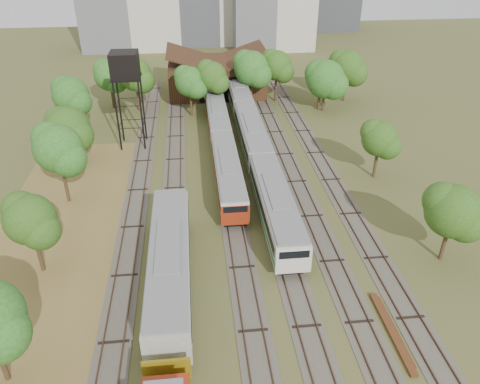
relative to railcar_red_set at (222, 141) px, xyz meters
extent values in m
plane|color=#475123|center=(2.00, -33.17, -1.81)|extent=(240.00, 240.00, 0.00)
cube|color=brown|center=(-16.00, -25.17, -1.79)|extent=(14.00, 60.00, 0.04)
cube|color=#4C473D|center=(-10.00, -8.17, -1.78)|extent=(2.60, 80.00, 0.06)
cube|color=#472D1E|center=(-10.72, -8.17, -1.69)|extent=(0.08, 80.00, 0.14)
cube|color=#472D1E|center=(-9.28, -8.17, -1.69)|extent=(0.08, 80.00, 0.14)
cube|color=#4C473D|center=(-6.00, -8.17, -1.78)|extent=(2.60, 80.00, 0.06)
cube|color=#472D1E|center=(-6.72, -8.17, -1.69)|extent=(0.08, 80.00, 0.14)
cube|color=#472D1E|center=(-5.28, -8.17, -1.69)|extent=(0.08, 80.00, 0.14)
cube|color=#4C473D|center=(0.00, -8.17, -1.78)|extent=(2.60, 80.00, 0.06)
cube|color=#472D1E|center=(-0.72, -8.17, -1.69)|extent=(0.08, 80.00, 0.14)
cube|color=#472D1E|center=(0.72, -8.17, -1.69)|extent=(0.08, 80.00, 0.14)
cube|color=#4C473D|center=(4.00, -8.17, -1.78)|extent=(2.60, 80.00, 0.06)
cube|color=#472D1E|center=(3.28, -8.17, -1.69)|extent=(0.08, 80.00, 0.14)
cube|color=#472D1E|center=(4.72, -8.17, -1.69)|extent=(0.08, 80.00, 0.14)
cube|color=#4C473D|center=(8.00, -8.17, -1.78)|extent=(2.60, 80.00, 0.06)
cube|color=#472D1E|center=(7.28, -8.17, -1.69)|extent=(0.08, 80.00, 0.14)
cube|color=#472D1E|center=(8.72, -8.17, -1.69)|extent=(0.08, 80.00, 0.14)
cube|color=#4C473D|center=(12.00, -8.17, -1.78)|extent=(2.60, 80.00, 0.06)
cube|color=#472D1E|center=(11.28, -8.17, -1.69)|extent=(0.08, 80.00, 0.14)
cube|color=#472D1E|center=(12.72, -8.17, -1.69)|extent=(0.08, 80.00, 0.14)
cube|color=black|center=(0.00, -8.69, -1.44)|extent=(2.06, 15.64, 0.75)
cube|color=beige|center=(0.00, -8.69, 0.11)|extent=(2.72, 17.00, 2.34)
cube|color=black|center=(0.00, -8.69, 0.39)|extent=(2.78, 15.64, 0.80)
cube|color=slate|center=(0.00, -8.69, 1.45)|extent=(2.50, 16.66, 0.34)
cube|color=maroon|center=(0.00, -8.69, -0.55)|extent=(2.78, 16.66, 0.42)
cube|color=maroon|center=(0.00, -17.14, -0.01)|extent=(2.76, 0.25, 2.11)
cube|color=black|center=(0.00, 8.81, -1.44)|extent=(2.06, 15.64, 0.75)
cube|color=beige|center=(0.00, 8.81, 0.11)|extent=(2.72, 17.00, 2.34)
cube|color=black|center=(0.00, 8.81, 0.39)|extent=(2.78, 15.64, 0.80)
cube|color=slate|center=(0.00, 8.81, 1.45)|extent=(2.50, 16.66, 0.34)
cube|color=maroon|center=(0.00, 8.81, -0.55)|extent=(2.78, 16.66, 0.42)
cube|color=black|center=(4.00, -16.31, -1.41)|extent=(2.24, 15.64, 0.81)
cube|color=beige|center=(4.00, -16.31, 0.27)|extent=(2.95, 17.00, 2.54)
cube|color=black|center=(4.00, -16.31, 0.58)|extent=(3.01, 15.64, 0.86)
cube|color=slate|center=(4.00, -16.31, 1.73)|extent=(2.71, 16.66, 0.37)
cube|color=#1B6E27|center=(4.00, -16.31, -0.44)|extent=(3.01, 16.66, 0.46)
cube|color=beige|center=(4.00, -24.76, 0.15)|extent=(2.99, 0.25, 2.29)
cube|color=black|center=(4.00, 1.19, -1.41)|extent=(2.24, 15.64, 0.81)
cube|color=beige|center=(4.00, 1.19, 0.27)|extent=(2.95, 17.00, 2.54)
cube|color=black|center=(4.00, 1.19, 0.58)|extent=(3.01, 15.64, 0.86)
cube|color=slate|center=(4.00, 1.19, 1.73)|extent=(2.71, 16.66, 0.37)
cube|color=#1B6E27|center=(4.00, 1.19, -0.44)|extent=(3.01, 16.66, 0.46)
cube|color=black|center=(4.00, 18.69, -1.41)|extent=(2.24, 15.64, 0.81)
cube|color=beige|center=(4.00, 18.69, 0.27)|extent=(2.95, 17.00, 2.54)
cube|color=black|center=(4.00, 18.69, 0.58)|extent=(3.01, 15.64, 0.86)
cube|color=slate|center=(4.00, 18.69, 1.73)|extent=(2.71, 16.66, 0.37)
cube|color=#1B6E27|center=(4.00, 18.69, -0.44)|extent=(3.01, 16.66, 0.46)
cube|color=black|center=(0.00, 27.31, -1.42)|extent=(2.16, 14.72, 0.78)
cube|color=beige|center=(0.00, 27.31, 0.20)|extent=(2.84, 16.00, 2.45)
cube|color=black|center=(0.00, 27.31, 0.49)|extent=(2.90, 14.72, 0.83)
cube|color=slate|center=(0.00, 27.31, 1.60)|extent=(2.61, 15.68, 0.35)
cube|color=#1B6E27|center=(0.00, 27.31, -0.49)|extent=(2.90, 15.68, 0.44)
cube|color=beige|center=(0.00, 19.36, 0.07)|extent=(2.88, 0.25, 2.20)
cube|color=gold|center=(-6.00, -34.30, -0.03)|extent=(3.00, 0.20, 2.00)
cube|color=black|center=(-6.00, -24.25, -1.37)|extent=(2.42, 16.56, 0.88)
cube|color=gray|center=(-6.00, -24.25, 0.44)|extent=(3.18, 18.00, 2.74)
cube|color=black|center=(-6.00, -24.25, 0.77)|extent=(3.24, 16.56, 0.93)
cube|color=slate|center=(-6.00, -24.25, 2.01)|extent=(2.93, 17.64, 0.40)
cylinder|color=black|center=(-12.93, 2.71, 2.68)|extent=(0.22, 0.22, 8.99)
cylinder|color=black|center=(-9.90, 2.71, 2.68)|extent=(0.22, 0.22, 8.99)
cylinder|color=black|center=(-12.93, 5.74, 2.68)|extent=(0.22, 0.22, 8.99)
cylinder|color=black|center=(-9.90, 5.74, 2.68)|extent=(0.22, 0.22, 8.99)
cube|color=black|center=(-11.41, 4.23, 7.28)|extent=(3.54, 3.54, 0.20)
cube|color=black|center=(-11.41, 4.23, 8.90)|extent=(3.37, 3.37, 3.04)
cube|color=brown|center=(10.00, -31.25, -1.68)|extent=(0.52, 7.83, 0.26)
cube|color=brown|center=(10.20, -31.09, -1.70)|extent=(0.43, 6.81, 0.22)
cube|color=#331E12|center=(1.00, 24.83, 0.94)|extent=(16.00, 11.00, 5.50)
cube|color=#331E12|center=(-3.00, 24.83, 4.29)|extent=(8.45, 11.55, 2.96)
cube|color=#331E12|center=(5.00, 24.83, 4.29)|extent=(8.45, 11.55, 2.96)
cube|color=black|center=(1.00, 19.38, 0.39)|extent=(6.40, 0.15, 4.12)
cylinder|color=#382616|center=(-16.51, -32.30, 0.36)|extent=(0.36, 0.36, 4.34)
cylinder|color=#382616|center=(-16.98, -21.17, 0.23)|extent=(0.36, 0.36, 4.08)
sphere|color=#235015|center=(-16.98, -21.17, 3.38)|extent=(4.20, 4.20, 4.20)
cylinder|color=#382616|center=(-17.12, -9.72, 0.61)|extent=(0.36, 0.36, 4.85)
sphere|color=#235015|center=(-17.12, -9.72, 4.37)|extent=(4.94, 4.94, 4.94)
cylinder|color=#382616|center=(-18.43, -0.10, -0.08)|extent=(0.36, 0.36, 3.46)
sphere|color=#235015|center=(-18.43, -0.10, 2.60)|extent=(5.35, 5.35, 5.35)
cylinder|color=#382616|center=(-19.76, 9.29, 0.34)|extent=(0.36, 0.36, 4.30)
sphere|color=#235015|center=(-19.76, 9.29, 3.65)|extent=(4.96, 4.96, 4.96)
cylinder|color=#382616|center=(-15.89, 18.98, 0.23)|extent=(0.36, 0.36, 4.09)
sphere|color=#235015|center=(-15.89, 18.98, 3.40)|extent=(4.77, 4.77, 4.77)
cylinder|color=#382616|center=(-11.74, 17.18, 0.45)|extent=(0.36, 0.36, 4.52)
sphere|color=#235015|center=(-11.74, 17.18, 3.94)|extent=(5.01, 5.01, 5.01)
cylinder|color=#382616|center=(-3.59, 14.19, 0.27)|extent=(0.36, 0.36, 4.15)
sphere|color=#235015|center=(-3.59, 14.19, 3.48)|extent=(4.48, 4.48, 4.48)
cylinder|color=#382616|center=(-0.27, 14.22, 0.54)|extent=(0.36, 0.36, 4.71)
sphere|color=#235015|center=(-0.27, 14.22, 4.18)|extent=(4.30, 4.30, 4.30)
cylinder|color=#382616|center=(6.04, 17.75, 0.54)|extent=(0.36, 0.36, 4.70)
sphere|color=#235015|center=(6.04, 17.75, 4.17)|extent=(5.41, 5.41, 5.41)
cylinder|color=#382616|center=(10.33, 19.45, 0.49)|extent=(0.36, 0.36, 4.60)
sphere|color=#235015|center=(10.33, 19.45, 4.04)|extent=(4.79, 4.79, 4.79)
cylinder|color=#382616|center=(16.93, 14.08, 0.16)|extent=(0.36, 0.36, 3.95)
sphere|color=#235015|center=(16.93, 14.08, 3.21)|extent=(5.84, 5.84, 5.84)
cylinder|color=#382616|center=(21.58, 18.28, 0.35)|extent=(0.36, 0.36, 4.33)
sphere|color=#235015|center=(21.58, 18.28, 3.70)|extent=(5.51, 5.51, 5.51)
cylinder|color=#382616|center=(17.63, -23.42, 0.16)|extent=(0.36, 0.36, 3.95)
sphere|color=#235015|center=(17.63, -23.42, 3.21)|extent=(4.63, 4.63, 4.63)
cylinder|color=#382616|center=(17.17, -7.95, 0.09)|extent=(0.36, 0.36, 3.79)
sphere|color=#235015|center=(17.17, -7.95, 3.02)|extent=(4.03, 4.03, 4.03)
cylinder|color=#382616|center=(16.37, 14.60, -0.21)|extent=(0.36, 0.36, 3.20)
sphere|color=#235015|center=(16.37, 14.60, 2.25)|extent=(3.75, 3.75, 3.75)
camera|label=1|loc=(-3.60, -54.11, 24.23)|focal=35.00mm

